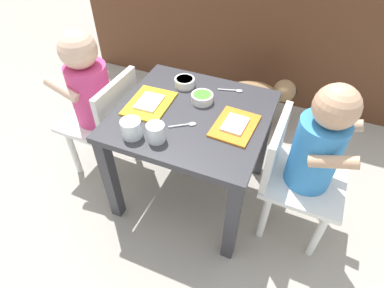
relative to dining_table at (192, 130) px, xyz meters
name	(u,v)px	position (x,y,z in m)	size (l,w,h in m)	color
ground_plane	(192,190)	(0.00, 0.00, -0.37)	(7.00, 7.00, 0.00)	#9E998E
kitchen_cabinet_back	(262,0)	(0.00, 1.03, 0.15)	(2.11, 0.39, 1.03)	#56331E
dining_table	(192,130)	(0.00, 0.00, 0.00)	(0.56, 0.53, 0.45)	#333338
seated_child_left	(92,92)	(-0.44, -0.01, 0.06)	(0.29, 0.29, 0.69)	white
seated_child_right	(313,151)	(0.44, -0.01, 0.06)	(0.29, 0.29, 0.69)	white
dog	(253,97)	(0.12, 0.56, -0.18)	(0.42, 0.29, 0.29)	olive
food_tray_left	(149,103)	(-0.17, -0.01, 0.09)	(0.16, 0.20, 0.02)	gold
food_tray_right	(235,125)	(0.17, -0.01, 0.09)	(0.15, 0.19, 0.02)	orange
water_cup_left	(132,129)	(-0.14, -0.19, 0.11)	(0.07, 0.07, 0.06)	white
water_cup_right	(156,133)	(-0.05, -0.18, 0.11)	(0.06, 0.06, 0.06)	white
cereal_bowl_right_side	(185,82)	(-0.10, 0.15, 0.10)	(0.08, 0.08, 0.03)	white
veggie_bowl_near	(202,98)	(0.01, 0.08, 0.10)	(0.08, 0.08, 0.03)	white
spoon_by_left_tray	(233,90)	(0.10, 0.19, 0.09)	(0.10, 0.04, 0.01)	silver
spoon_by_right_tray	(185,125)	(0.01, -0.08, 0.09)	(0.09, 0.07, 0.01)	silver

